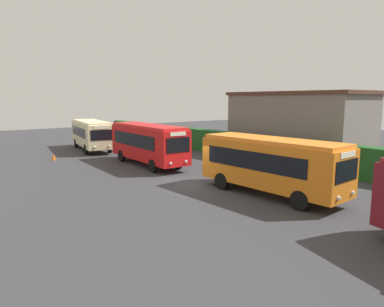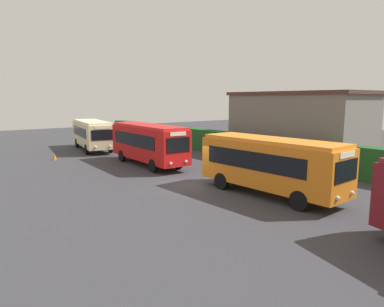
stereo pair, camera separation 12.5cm
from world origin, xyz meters
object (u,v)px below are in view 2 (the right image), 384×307
(bus_red, at_px, (148,142))
(bus_orange, at_px, (271,163))
(traffic_cone, at_px, (54,157))
(bus_cream, at_px, (92,133))

(bus_red, relative_size, bus_orange, 1.05)
(bus_red, height_order, traffic_cone, bus_red)
(bus_orange, bearing_deg, traffic_cone, -164.55)
(bus_red, bearing_deg, bus_cream, -175.89)
(bus_cream, bearing_deg, traffic_cone, -42.90)
(bus_red, xyz_separation_m, bus_orange, (12.05, 0.80, -0.05))
(bus_cream, height_order, bus_orange, bus_orange)
(bus_red, bearing_deg, bus_orange, 6.37)
(bus_cream, bearing_deg, bus_red, 11.49)
(bus_cream, xyz_separation_m, bus_red, (11.10, 0.30, 0.11))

